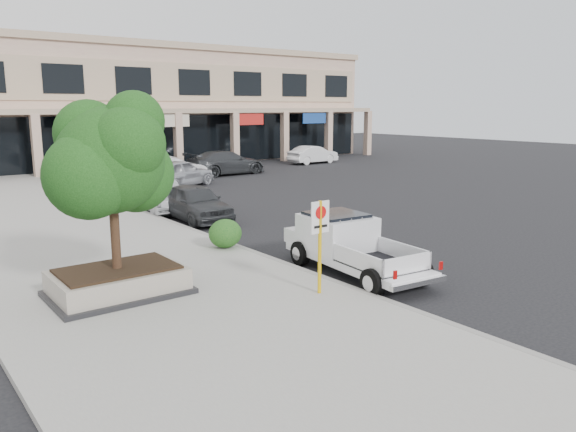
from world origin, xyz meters
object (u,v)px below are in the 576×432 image
object	(u,v)px
planter_tree	(114,160)
lot_car_a	(178,173)
curb_car_c	(107,179)
no_parking_sign	(320,234)
lot_car_c	(226,163)
curb_car_d	(81,170)
lot_car_f	(313,155)
lot_car_b	(172,168)
lot_car_e	(221,159)
curb_car_a	(195,202)
planter	(118,282)
pickup_truck	(356,246)
lot_car_d	(138,168)
curb_car_b	(159,195)

from	to	relation	value
planter_tree	lot_car_a	xyz separation A→B (m)	(9.85, 16.68, -2.59)
curb_car_c	lot_car_a	distance (m)	4.08
no_parking_sign	lot_car_c	bearing A→B (deg)	63.96
curb_car_c	curb_car_d	distance (m)	4.74
curb_car_d	lot_car_f	xyz separation A→B (m)	(19.01, 0.67, -0.08)
lot_car_b	lot_car_c	distance (m)	4.07
lot_car_b	lot_car_e	bearing A→B (deg)	-35.16
curb_car_a	lot_car_a	size ratio (longest dim) A/B	0.91
lot_car_b	lot_car_f	xyz separation A→B (m)	(13.76, 2.31, -0.01)
lot_car_a	lot_car_b	world-z (taller)	lot_car_a
lot_car_b	lot_car_c	size ratio (longest dim) A/B	0.79
curb_car_c	lot_car_f	bearing A→B (deg)	20.56
planter	curb_car_d	size ratio (longest dim) A/B	0.55
curb_car_d	lot_car_b	distance (m)	5.50
planter_tree	lot_car_f	size ratio (longest dim) A/B	0.91
curb_car_a	pickup_truck	bearing A→B (deg)	-87.10
curb_car_c	lot_car_f	xyz separation A→B (m)	(19.11, 5.41, -0.03)
curb_car_a	curb_car_d	world-z (taller)	curb_car_d
lot_car_f	planter_tree	bearing A→B (deg)	129.27
lot_car_c	lot_car_d	bearing A→B (deg)	69.82
planter	planter_tree	world-z (taller)	planter_tree
curb_car_d	lot_car_f	world-z (taller)	curb_car_d
planter	curb_car_b	distance (m)	12.05
planter	lot_car_a	size ratio (longest dim) A/B	0.66
lot_car_a	curb_car_a	bearing A→B (deg)	134.50
planter	lot_car_a	distance (m)	19.58
planter_tree	curb_car_c	bearing A→B (deg)	71.27
no_parking_sign	lot_car_e	distance (m)	30.45
planter_tree	pickup_truck	xyz separation A→B (m)	(5.99, -2.09, -2.60)
lot_car_d	pickup_truck	bearing A→B (deg)	-163.53
lot_car_d	curb_car_b	bearing A→B (deg)	-173.21
lot_car_e	lot_car_c	bearing A→B (deg)	156.71
no_parking_sign	curb_car_b	distance (m)	13.56
curb_car_d	lot_car_d	size ratio (longest dim) A/B	1.21
no_parking_sign	curb_car_d	xyz separation A→B (m)	(2.05, 24.88, -0.83)
lot_car_c	lot_car_b	bearing A→B (deg)	87.81
curb_car_a	lot_car_b	bearing A→B (deg)	71.21
planter_tree	lot_car_b	xyz separation A→B (m)	(11.15, 20.21, -2.68)
curb_car_d	lot_car_f	bearing A→B (deg)	-3.63
curb_car_a	planter_tree	bearing A→B (deg)	-125.90
lot_car_d	lot_car_f	xyz separation A→B (m)	(15.31, 0.50, 0.06)
pickup_truck	lot_car_f	world-z (taller)	pickup_truck
planter	lot_car_f	xyz separation A→B (m)	(25.04, 22.67, 0.25)
lot_car_a	lot_car_d	size ratio (longest dim) A/B	1.01
planter_tree	lot_car_b	distance (m)	23.23
pickup_truck	curb_car_b	size ratio (longest dim) A/B	1.19
curb_car_c	planter	bearing A→B (deg)	-104.20
planter	planter_tree	size ratio (longest dim) A/B	0.80
curb_car_c	lot_car_f	distance (m)	19.86
planter	lot_car_c	bearing A→B (deg)	53.04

